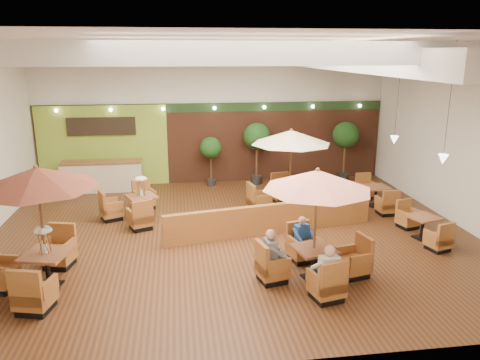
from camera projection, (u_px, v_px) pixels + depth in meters
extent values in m
plane|color=#381E0F|center=(232.00, 234.00, 13.79)|extent=(14.00, 14.00, 0.00)
cube|color=silver|center=(214.00, 115.00, 18.80)|extent=(14.00, 0.04, 5.50)
cube|color=silver|center=(278.00, 212.00, 7.34)|extent=(14.00, 0.04, 5.50)
cube|color=silver|center=(464.00, 136.00, 13.99)|extent=(0.04, 12.00, 5.50)
cube|color=white|center=(231.00, 39.00, 12.34)|extent=(14.00, 12.00, 0.04)
cube|color=brown|center=(215.00, 143.00, 19.05)|extent=(13.90, 0.10, 3.20)
cube|color=#1E3819|center=(214.00, 107.00, 18.66)|extent=(13.90, 0.12, 0.35)
cube|color=#8CAF32|center=(103.00, 146.00, 18.41)|extent=(5.00, 0.08, 3.20)
cube|color=black|center=(101.00, 126.00, 18.12)|extent=(2.60, 0.08, 0.70)
cube|color=white|center=(357.00, 61.00, 12.95)|extent=(0.60, 11.00, 0.60)
cube|color=white|center=(257.00, 54.00, 8.61)|extent=(13.60, 0.12, 0.45)
cube|color=white|center=(238.00, 53.00, 11.20)|extent=(13.60, 0.12, 0.45)
cube|color=white|center=(226.00, 53.00, 13.68)|extent=(13.60, 0.12, 0.45)
cube|color=white|center=(218.00, 53.00, 16.26)|extent=(13.60, 0.12, 0.45)
cylinder|color=black|center=(450.00, 101.00, 12.58)|extent=(0.01, 0.01, 3.20)
cone|color=white|center=(443.00, 159.00, 13.00)|extent=(0.28, 0.28, 0.28)
cylinder|color=black|center=(398.00, 92.00, 15.44)|extent=(0.01, 0.01, 3.20)
cone|color=white|center=(394.00, 140.00, 15.86)|extent=(0.28, 0.28, 0.28)
sphere|color=#FFEAC6|center=(56.00, 111.00, 17.65)|extent=(0.14, 0.14, 0.14)
sphere|color=#FFEAC6|center=(110.00, 110.00, 17.91)|extent=(0.14, 0.14, 0.14)
sphere|color=#FFEAC6|center=(163.00, 109.00, 18.17)|extent=(0.14, 0.14, 0.14)
sphere|color=#FFEAC6|center=(214.00, 108.00, 18.44)|extent=(0.14, 0.14, 0.14)
sphere|color=#FFEAC6|center=(264.00, 107.00, 18.70)|extent=(0.14, 0.14, 0.14)
sphere|color=#FFEAC6|center=(313.00, 107.00, 18.96)|extent=(0.14, 0.14, 0.14)
sphere|color=#FFEAC6|center=(360.00, 106.00, 19.23)|extent=(0.14, 0.14, 0.14)
cube|color=beige|center=(103.00, 177.00, 17.94)|extent=(3.00, 0.70, 1.10)
cube|color=brown|center=(101.00, 162.00, 17.79)|extent=(3.00, 0.75, 0.06)
cube|color=brown|center=(272.00, 219.00, 13.74)|extent=(6.38, 1.39, 0.90)
cube|color=brown|center=(46.00, 254.00, 10.48)|extent=(1.14, 1.14, 0.07)
cylinder|color=black|center=(48.00, 270.00, 10.58)|extent=(0.11, 0.11, 0.73)
cube|color=black|center=(49.00, 286.00, 10.68)|extent=(0.60, 0.60, 0.04)
cube|color=brown|center=(35.00, 296.00, 9.59)|extent=(0.83, 0.83, 0.35)
cube|color=brown|center=(33.00, 288.00, 9.25)|extent=(0.69, 0.27, 0.77)
cube|color=brown|center=(19.00, 286.00, 9.57)|extent=(0.23, 0.61, 0.31)
cube|color=brown|center=(49.00, 287.00, 9.50)|extent=(0.23, 0.61, 0.31)
cube|color=black|center=(36.00, 307.00, 9.66)|extent=(0.74, 0.74, 0.15)
cube|color=brown|center=(59.00, 254.00, 11.60)|extent=(0.83, 0.83, 0.35)
cube|color=brown|center=(57.00, 238.00, 11.77)|extent=(0.69, 0.27, 0.77)
cube|color=brown|center=(70.00, 246.00, 11.51)|extent=(0.23, 0.61, 0.31)
cube|color=brown|center=(46.00, 245.00, 11.58)|extent=(0.23, 0.61, 0.31)
cube|color=black|center=(60.00, 264.00, 11.67)|extent=(0.74, 0.74, 0.15)
cube|color=brown|center=(11.00, 261.00, 10.48)|extent=(0.27, 0.69, 0.77)
cube|color=brown|center=(6.00, 261.00, 10.71)|extent=(0.61, 0.23, 0.31)
cube|color=black|center=(1.00, 286.00, 10.53)|extent=(0.74, 0.74, 0.15)
cylinder|color=brown|center=(43.00, 230.00, 10.32)|extent=(0.06, 0.06, 2.77)
cone|color=#58261A|center=(37.00, 177.00, 10.00)|extent=(2.65, 2.65, 0.45)
sphere|color=brown|center=(35.00, 167.00, 9.94)|extent=(0.10, 0.10, 0.10)
cylinder|color=silver|center=(45.00, 248.00, 10.44)|extent=(0.10, 0.10, 0.22)
cube|color=brown|center=(314.00, 249.00, 10.88)|extent=(1.06, 1.06, 0.06)
cylinder|color=black|center=(314.00, 263.00, 10.97)|extent=(0.10, 0.10, 0.69)
cube|color=black|center=(313.00, 277.00, 11.07)|extent=(0.56, 0.56, 0.04)
cube|color=brown|center=(327.00, 286.00, 10.05)|extent=(0.78, 0.78, 0.33)
cube|color=brown|center=(328.00, 279.00, 9.71)|extent=(0.65, 0.25, 0.73)
cube|color=brown|center=(315.00, 280.00, 9.89)|extent=(0.21, 0.58, 0.29)
cube|color=brown|center=(339.00, 275.00, 10.10)|extent=(0.21, 0.58, 0.29)
cube|color=black|center=(326.00, 296.00, 10.11)|extent=(0.69, 0.69, 0.15)
cube|color=brown|center=(302.00, 249.00, 11.94)|extent=(0.78, 0.78, 0.33)
cube|color=brown|center=(302.00, 234.00, 12.11)|extent=(0.65, 0.25, 0.73)
cube|color=brown|center=(313.00, 240.00, 11.99)|extent=(0.21, 0.58, 0.29)
cube|color=brown|center=(292.00, 243.00, 11.78)|extent=(0.21, 0.58, 0.29)
cube|color=black|center=(302.00, 258.00, 12.00)|extent=(0.69, 0.69, 0.15)
cube|color=brown|center=(272.00, 269.00, 10.86)|extent=(0.78, 0.78, 0.33)
cube|color=brown|center=(284.00, 257.00, 10.76)|extent=(0.25, 0.65, 0.73)
cube|color=brown|center=(267.00, 255.00, 11.08)|extent=(0.58, 0.21, 0.29)
cube|color=brown|center=(278.00, 266.00, 10.54)|extent=(0.58, 0.21, 0.29)
cube|color=black|center=(272.00, 278.00, 10.93)|extent=(0.69, 0.69, 0.15)
cube|color=brown|center=(354.00, 264.00, 11.12)|extent=(0.78, 0.78, 0.33)
cube|color=brown|center=(343.00, 251.00, 11.06)|extent=(0.25, 0.65, 0.73)
cube|color=brown|center=(362.00, 261.00, 10.80)|extent=(0.58, 0.21, 0.29)
cube|color=brown|center=(347.00, 251.00, 11.34)|extent=(0.58, 0.21, 0.29)
cube|color=black|center=(353.00, 273.00, 11.19)|extent=(0.69, 0.69, 0.15)
cylinder|color=brown|center=(315.00, 227.00, 10.73)|extent=(0.06, 0.06, 2.60)
cone|color=#D07664|center=(317.00, 180.00, 10.44)|extent=(2.50, 2.50, 0.45)
sphere|color=brown|center=(318.00, 170.00, 10.38)|extent=(0.10, 0.10, 0.10)
cube|color=brown|center=(290.00, 189.00, 15.51)|extent=(1.08, 1.08, 0.07)
cylinder|color=black|center=(289.00, 200.00, 15.61)|extent=(0.11, 0.11, 0.72)
cube|color=black|center=(289.00, 211.00, 15.71)|extent=(0.57, 0.57, 0.04)
cube|color=brown|center=(297.00, 212.00, 14.65)|extent=(0.79, 0.79, 0.35)
cube|color=brown|center=(298.00, 205.00, 14.29)|extent=(0.68, 0.23, 0.76)
cube|color=brown|center=(288.00, 207.00, 14.49)|extent=(0.20, 0.60, 0.30)
cube|color=brown|center=(306.00, 205.00, 14.69)|extent=(0.20, 0.60, 0.30)
cube|color=black|center=(297.00, 220.00, 14.71)|extent=(0.70, 0.70, 0.15)
cube|color=brown|center=(282.00, 193.00, 16.62)|extent=(0.79, 0.79, 0.35)
cube|color=brown|center=(282.00, 182.00, 16.81)|extent=(0.68, 0.23, 0.76)
cube|color=brown|center=(291.00, 187.00, 16.66)|extent=(0.20, 0.60, 0.30)
cube|color=brown|center=(274.00, 188.00, 16.47)|extent=(0.20, 0.60, 0.30)
cube|color=black|center=(282.00, 200.00, 16.69)|extent=(0.70, 0.70, 0.15)
cube|color=brown|center=(259.00, 204.00, 15.50)|extent=(0.79, 0.79, 0.35)
cube|color=brown|center=(268.00, 194.00, 15.40)|extent=(0.23, 0.68, 0.76)
cube|color=brown|center=(256.00, 195.00, 15.73)|extent=(0.60, 0.20, 0.30)
cube|color=brown|center=(262.00, 200.00, 15.15)|extent=(0.60, 0.20, 0.30)
cube|color=black|center=(259.00, 211.00, 15.56)|extent=(0.70, 0.70, 0.15)
cube|color=brown|center=(319.00, 201.00, 15.77)|extent=(0.79, 0.79, 0.35)
cube|color=brown|center=(311.00, 192.00, 15.70)|extent=(0.23, 0.68, 0.76)
cube|color=brown|center=(324.00, 198.00, 15.42)|extent=(0.60, 0.20, 0.30)
cube|color=brown|center=(315.00, 192.00, 16.00)|extent=(0.60, 0.20, 0.30)
cube|color=black|center=(319.00, 208.00, 15.84)|extent=(0.70, 0.70, 0.15)
cylinder|color=brown|center=(290.00, 172.00, 15.36)|extent=(0.06, 0.06, 2.72)
cone|color=#C8BA8C|center=(291.00, 137.00, 15.05)|extent=(2.61, 2.61, 0.45)
sphere|color=brown|center=(291.00, 130.00, 14.99)|extent=(0.10, 0.10, 0.10)
cube|color=brown|center=(142.00, 196.00, 14.90)|extent=(1.13, 1.13, 0.06)
cylinder|color=black|center=(142.00, 207.00, 14.99)|extent=(0.10, 0.10, 0.67)
cube|color=black|center=(143.00, 218.00, 15.09)|extent=(0.60, 0.60, 0.04)
cube|color=brown|center=(140.00, 219.00, 14.09)|extent=(0.83, 0.83, 0.33)
cube|color=brown|center=(136.00, 213.00, 13.76)|extent=(0.62, 0.34, 0.71)
cube|color=brown|center=(130.00, 215.00, 13.89)|extent=(0.29, 0.55, 0.29)
cube|color=brown|center=(149.00, 211.00, 14.18)|extent=(0.29, 0.55, 0.29)
cube|color=black|center=(141.00, 227.00, 14.15)|extent=(0.73, 0.73, 0.14)
cube|color=brown|center=(144.00, 200.00, 15.94)|extent=(0.83, 0.83, 0.33)
cube|color=brown|center=(147.00, 189.00, 16.10)|extent=(0.62, 0.34, 0.71)
cube|color=brown|center=(152.00, 193.00, 16.03)|extent=(0.29, 0.55, 0.29)
cube|color=brown|center=(135.00, 196.00, 15.74)|extent=(0.29, 0.55, 0.29)
cube|color=black|center=(145.00, 207.00, 16.00)|extent=(0.73, 0.73, 0.14)
cube|color=brown|center=(111.00, 211.00, 14.88)|extent=(0.83, 0.83, 0.33)
cube|color=brown|center=(118.00, 202.00, 14.74)|extent=(0.34, 0.62, 0.71)
cube|color=brown|center=(108.00, 202.00, 15.07)|extent=(0.55, 0.29, 0.29)
cube|color=brown|center=(114.00, 207.00, 14.58)|extent=(0.55, 0.29, 0.29)
cube|color=black|center=(112.00, 217.00, 14.95)|extent=(0.73, 0.73, 0.14)
cylinder|color=silver|center=(141.00, 192.00, 14.86)|extent=(0.10, 0.10, 0.22)
cube|color=brown|center=(423.00, 217.00, 13.29)|extent=(0.93, 0.93, 0.05)
cylinder|color=black|center=(422.00, 227.00, 13.38)|extent=(0.09, 0.09, 0.59)
cube|color=black|center=(421.00, 238.00, 13.46)|extent=(0.49, 0.49, 0.04)
cube|color=brown|center=(438.00, 241.00, 12.58)|extent=(0.68, 0.68, 0.29)
cube|color=brown|center=(442.00, 235.00, 12.29)|extent=(0.56, 0.23, 0.62)
cube|color=brown|center=(431.00, 236.00, 12.44)|extent=(0.20, 0.49, 0.25)
cube|color=brown|center=(446.00, 233.00, 12.63)|extent=(0.20, 0.49, 0.25)
cube|color=black|center=(437.00, 248.00, 12.64)|extent=(0.60, 0.60, 0.12)
cube|color=brown|center=(408.00, 219.00, 14.20)|extent=(0.68, 0.68, 0.29)
cube|color=brown|center=(407.00, 209.00, 14.35)|extent=(0.56, 0.23, 0.62)
cube|color=brown|center=(415.00, 213.00, 14.25)|extent=(0.20, 0.49, 0.25)
cube|color=brown|center=(402.00, 215.00, 14.06)|extent=(0.20, 0.49, 0.25)
cube|color=black|center=(407.00, 226.00, 14.26)|extent=(0.60, 0.60, 0.12)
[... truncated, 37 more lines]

